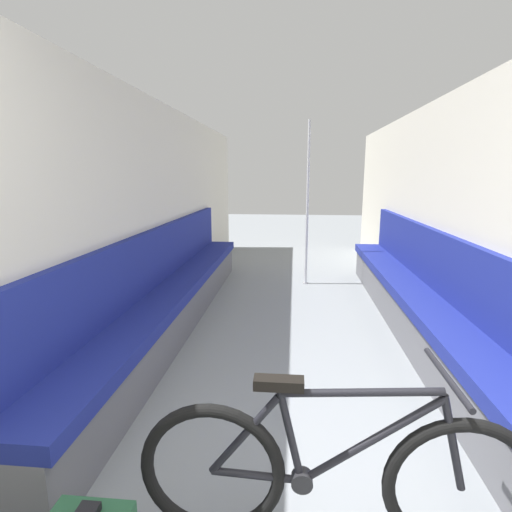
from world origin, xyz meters
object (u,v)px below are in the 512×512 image
Objects in this scene: bicycle at (331,474)px; bench_seat_row_left at (173,296)px; bench_seat_row_right at (418,303)px; grab_pole_near at (307,207)px.

bench_seat_row_left is at bearing 132.53° from bicycle.
bench_seat_row_right is 2.20m from grab_pole_near.
bench_seat_row_right is at bearing 0.00° from bench_seat_row_left.
grab_pole_near is at bearing 119.72° from bench_seat_row_right.
bicycle is (-1.03, -2.34, -0.00)m from bench_seat_row_right.
grab_pole_near is (0.00, 4.13, 0.77)m from bicycle.
grab_pole_near reaches higher than bench_seat_row_right.
grab_pole_near reaches higher than bench_seat_row_left.
grab_pole_near is (-1.02, 1.79, 0.77)m from bench_seat_row_right.
bench_seat_row_right is at bearing 78.24° from bicycle.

